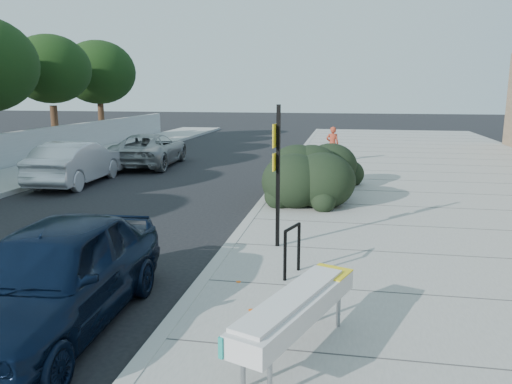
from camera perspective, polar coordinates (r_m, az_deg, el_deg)
ground at (r=10.23m, az=-2.92°, el=-6.67°), size 120.00×120.00×0.00m
sidewalk_near at (r=15.17m, az=22.84°, el=-1.21°), size 11.20×50.00×0.15m
curb_near at (r=14.96m, az=1.43°, el=-0.42°), size 0.22×50.00×0.17m
curb_far at (r=17.99m, az=-24.64°, el=0.58°), size 0.22×50.00×0.17m
tree_far_e at (r=27.72m, az=-22.45°, el=12.82°), size 4.00×4.00×5.90m
tree_far_f at (r=32.06m, az=-17.56°, el=12.89°), size 4.40×4.40×6.07m
bench at (r=5.96m, az=4.67°, el=-13.13°), size 1.32×2.41×0.72m
bike_rack at (r=8.36m, az=4.16°, el=-6.13°), size 0.23×0.56×0.86m
sign_post at (r=9.66m, az=2.45°, el=2.76°), size 0.13×0.32×2.79m
hedge at (r=14.84m, az=7.31°, el=2.85°), size 2.80×4.62×1.63m
sedan_navy at (r=7.31m, az=-22.17°, el=-8.93°), size 1.96×4.50×1.51m
wagon_silver at (r=18.28m, az=-19.83°, el=3.18°), size 1.75×4.52×1.47m
suv_silver at (r=21.80m, az=-12.05°, el=4.77°), size 2.67×5.13×1.38m
pedestrian at (r=21.78m, az=8.72°, el=5.44°), size 0.56×0.38×1.50m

